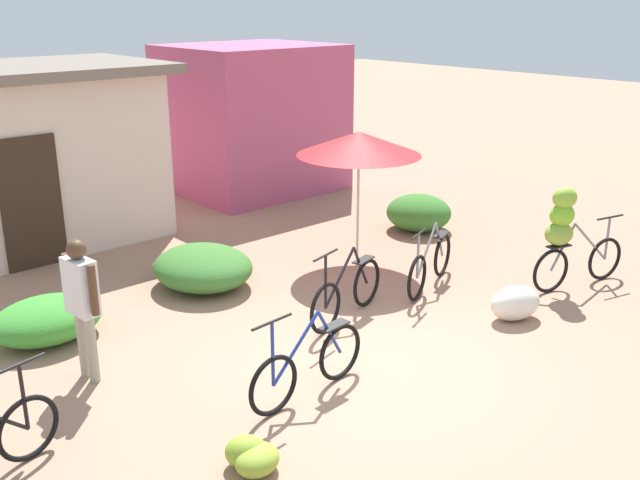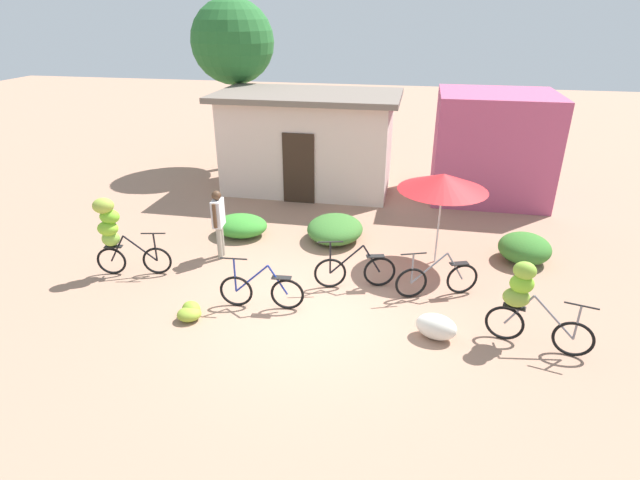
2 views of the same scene
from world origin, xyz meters
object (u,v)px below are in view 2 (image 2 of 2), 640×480
object	(u,v)px
bicycle_leftmost	(113,230)
banana_pile_on_ground	(190,312)
tree_behind_building	(233,43)
building_low	(308,141)
bicycle_near_pile	(261,291)
produce_sack	(436,327)
bicycle_rightmost	(525,298)
shop_pink	(492,146)
market_umbrella	(443,182)
bicycle_by_shop	(437,279)
bicycle_center_loaded	(355,271)
person_vendor	(218,218)

from	to	relation	value
bicycle_leftmost	banana_pile_on_ground	bearing A→B (deg)	-30.84
tree_behind_building	building_low	bearing A→B (deg)	-33.58
bicycle_near_pile	produce_sack	xyz separation A→B (m)	(3.18, -0.35, -0.13)
bicycle_rightmost	produce_sack	size ratio (longest dim) A/B	2.35
shop_pink	market_umbrella	bearing A→B (deg)	-107.96
bicycle_leftmost	bicycle_near_pile	xyz separation A→B (m)	(3.31, -0.68, -0.67)
tree_behind_building	market_umbrella	xyz separation A→B (m)	(6.68, -6.23, -2.24)
shop_pink	bicycle_by_shop	world-z (taller)	shop_pink
banana_pile_on_ground	building_low	bearing A→B (deg)	85.65
tree_behind_building	market_umbrella	bearing A→B (deg)	-43.01
tree_behind_building	bicycle_near_pile	size ratio (longest dim) A/B	3.42
bicycle_rightmost	shop_pink	bearing A→B (deg)	88.51
shop_pink	produce_sack	world-z (taller)	shop_pink
building_low	bicycle_rightmost	world-z (taller)	building_low
building_low	banana_pile_on_ground	bearing A→B (deg)	-94.35
shop_pink	bicycle_rightmost	size ratio (longest dim) A/B	1.95
bicycle_leftmost	bicycle_center_loaded	world-z (taller)	bicycle_leftmost
market_umbrella	bicycle_rightmost	distance (m)	3.19
shop_pink	bicycle_leftmost	world-z (taller)	shop_pink
bicycle_center_loaded	bicycle_by_shop	bearing A→B (deg)	-0.85
bicycle_leftmost	person_vendor	distance (m)	2.14
person_vendor	bicycle_center_loaded	bearing A→B (deg)	-13.46
shop_pink	person_vendor	xyz separation A→B (m)	(-6.24, -5.39, -0.54)
tree_behind_building	bicycle_rightmost	distance (m)	12.45
building_low	bicycle_near_pile	distance (m)	6.97
bicycle_center_loaded	banana_pile_on_ground	bearing A→B (deg)	-148.51
market_umbrella	bicycle_by_shop	distance (m)	2.09
tree_behind_building	person_vendor	size ratio (longest dim) A/B	3.46
tree_behind_building	person_vendor	bearing A→B (deg)	-74.17
produce_sack	person_vendor	size ratio (longest dim) A/B	0.44
bicycle_near_pile	bicycle_rightmost	distance (m)	4.57
tree_behind_building	produce_sack	size ratio (longest dim) A/B	7.78
market_umbrella	shop_pink	bearing A→B (deg)	72.04
tree_behind_building	bicycle_rightmost	size ratio (longest dim) A/B	3.31
market_umbrella	bicycle_rightmost	size ratio (longest dim) A/B	1.23
market_umbrella	tree_behind_building	bearing A→B (deg)	136.99
shop_pink	building_low	bearing A→B (deg)	-175.92
tree_behind_building	bicycle_center_loaded	bearing A→B (deg)	-56.50
building_low	tree_behind_building	distance (m)	4.33
market_umbrella	produce_sack	xyz separation A→B (m)	(-0.02, -2.88, -1.63)
tree_behind_building	bicycle_center_loaded	world-z (taller)	tree_behind_building
bicycle_leftmost	bicycle_center_loaded	distance (m)	4.97
banana_pile_on_ground	person_vendor	size ratio (longest dim) A/B	0.39
building_low	bicycle_by_shop	world-z (taller)	building_low
building_low	person_vendor	xyz separation A→B (m)	(-0.92, -5.01, -0.51)
shop_pink	bicycle_rightmost	world-z (taller)	shop_pink
bicycle_center_loaded	bicycle_by_shop	xyz separation A→B (m)	(1.60, -0.02, -0.01)
building_low	bicycle_leftmost	world-z (taller)	building_low
banana_pile_on_ground	produce_sack	size ratio (longest dim) A/B	0.88
banana_pile_on_ground	produce_sack	distance (m)	4.36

